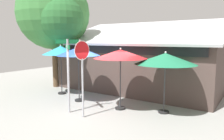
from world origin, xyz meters
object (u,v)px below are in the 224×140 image
at_px(street_sign_post, 68,68).
at_px(patio_umbrella_forest_green_far_right, 165,59).
at_px(stop_sign, 82,65).
at_px(patio_umbrella_royal_blue_center, 78,52).
at_px(patio_umbrella_teal_left, 61,51).
at_px(shade_tree, 55,14).
at_px(patio_umbrella_crimson_right, 120,54).

distance_m(street_sign_post, patio_umbrella_forest_green_far_right, 3.91).
distance_m(stop_sign, patio_umbrella_royal_blue_center, 2.36).
height_order(street_sign_post, patio_umbrella_royal_blue_center, street_sign_post).
relative_size(stop_sign, patio_umbrella_teal_left, 1.08).
relative_size(street_sign_post, shade_tree, 0.44).
xyz_separation_m(stop_sign, patio_umbrella_forest_green_far_right, (2.41, 2.24, 0.19)).
relative_size(patio_umbrella_royal_blue_center, shade_tree, 0.40).
xyz_separation_m(street_sign_post, patio_umbrella_teal_left, (-2.63, 2.05, 0.54)).
xyz_separation_m(patio_umbrella_crimson_right, shade_tree, (-5.69, 1.54, 2.15)).
bearing_deg(street_sign_post, patio_umbrella_royal_blue_center, 118.93).
bearing_deg(patio_umbrella_crimson_right, stop_sign, -111.81).
bearing_deg(patio_umbrella_crimson_right, street_sign_post, -134.32).
height_order(patio_umbrella_crimson_right, patio_umbrella_forest_green_far_right, patio_umbrella_crimson_right).
bearing_deg(shade_tree, stop_sign, -32.47).
height_order(patio_umbrella_teal_left, shade_tree, shade_tree).
bearing_deg(patio_umbrella_forest_green_far_right, patio_umbrella_crimson_right, -161.55).
distance_m(street_sign_post, patio_umbrella_teal_left, 3.37).
xyz_separation_m(street_sign_post, shade_tree, (-4.18, 3.09, 2.66)).
relative_size(patio_umbrella_royal_blue_center, patio_umbrella_crimson_right, 1.02).
bearing_deg(stop_sign, patio_umbrella_crimson_right, 68.19).
height_order(patio_umbrella_teal_left, patio_umbrella_forest_green_far_right, patio_umbrella_teal_left).
relative_size(patio_umbrella_teal_left, patio_umbrella_crimson_right, 1.03).
bearing_deg(patio_umbrella_royal_blue_center, patio_umbrella_teal_left, 163.20).
height_order(patio_umbrella_royal_blue_center, patio_umbrella_crimson_right, patio_umbrella_royal_blue_center).
bearing_deg(street_sign_post, patio_umbrella_crimson_right, 45.68).
height_order(patio_umbrella_teal_left, patio_umbrella_crimson_right, patio_umbrella_teal_left).
bearing_deg(patio_umbrella_royal_blue_center, patio_umbrella_crimson_right, 1.09).
bearing_deg(patio_umbrella_royal_blue_center, patio_umbrella_forest_green_far_right, 8.71).
bearing_deg(patio_umbrella_crimson_right, patio_umbrella_teal_left, 173.15).
xyz_separation_m(patio_umbrella_royal_blue_center, patio_umbrella_forest_green_far_right, (4.09, 0.63, -0.19)).
bearing_deg(street_sign_post, patio_umbrella_teal_left, 142.08).
relative_size(patio_umbrella_crimson_right, shade_tree, 0.39).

